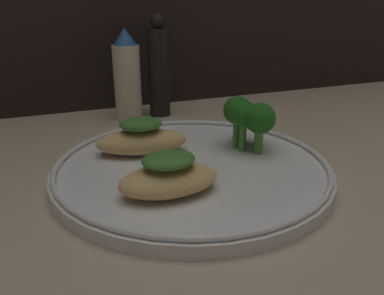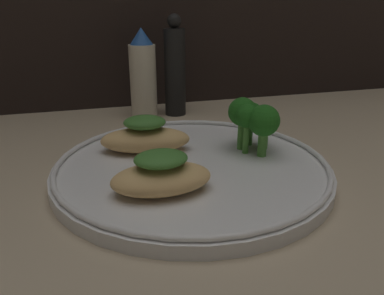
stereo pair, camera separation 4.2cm
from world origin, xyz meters
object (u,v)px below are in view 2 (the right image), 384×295
broccoli_bunch (253,118)px  sauce_bottle (143,76)px  pepper_grinder (175,70)px  plate (192,167)px

broccoli_bunch → sauce_bottle: 25.29cm
sauce_bottle → pepper_grinder: pepper_grinder is taller
plate → broccoli_bunch: bearing=14.1°
broccoli_bunch → pepper_grinder: 23.78cm
plate → sauce_bottle: bearing=93.1°
broccoli_bunch → pepper_grinder: (-4.11, 23.31, 2.33)cm
plate → sauce_bottle: size_ratio=2.10×
broccoli_bunch → pepper_grinder: size_ratio=0.42×
sauce_bottle → plate: bearing=-86.9°
sauce_bottle → pepper_grinder: bearing=-0.0°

